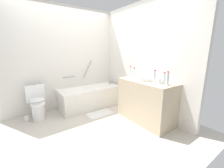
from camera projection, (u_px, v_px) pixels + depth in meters
The scene contains 17 objects.
ground_plane at pixel (90, 125), 2.94m from camera, with size 3.72×3.72×0.00m, color beige.
wall_back_tiled at pixel (65, 59), 3.66m from camera, with size 3.12×0.10×2.56m, color silver.
wall_right_mirror at pixel (141, 59), 3.44m from camera, with size 0.10×2.89×2.56m, color silver.
bathtub at pixel (91, 96), 3.86m from camera, with size 1.63×0.68×1.22m.
toilet at pixel (37, 103), 3.13m from camera, with size 0.38×0.49×0.75m.
vanity_counter at pixel (146, 101), 3.04m from camera, with size 0.58×1.19×0.89m, color tan.
sink_basin at pixel (145, 79), 2.96m from camera, with size 0.34×0.34×0.07m, color white.
sink_faucet at pixel (151, 78), 3.07m from camera, with size 0.13×0.15×0.08m.
water_bottle_0 at pixel (130, 72), 3.30m from camera, with size 0.06×0.06×0.26m.
water_bottle_1 at pixel (134, 73), 3.22m from camera, with size 0.06×0.06×0.23m.
water_bottle_2 at pixel (155, 76), 2.77m from camera, with size 0.06×0.06×0.25m.
water_bottle_3 at pixel (167, 79), 2.55m from camera, with size 0.06×0.06×0.25m.
water_bottle_4 at pixel (164, 78), 2.65m from camera, with size 0.07×0.07×0.22m.
drinking_glass_0 at pixel (159, 81), 2.66m from camera, with size 0.07×0.07×0.10m, color white.
drinking_glass_1 at pixel (137, 76), 3.20m from camera, with size 0.07×0.07×0.08m, color white.
bath_mat at pixel (100, 114), 3.45m from camera, with size 0.62×0.36×0.01m, color white.
toilet_paper_roll at pixel (27, 118), 3.12m from camera, with size 0.11×0.11×0.10m, color white.
Camera 1 is at (-1.19, -2.42, 1.51)m, focal length 22.94 mm.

